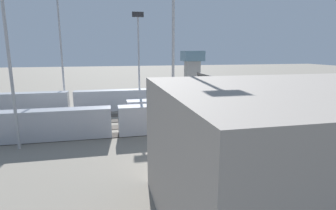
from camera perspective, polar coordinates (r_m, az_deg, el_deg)
The scene contains 16 objects.
ground_plane at distance 59.21m, azimuth 1.42°, elevation -2.71°, with size 400.00×400.00×0.00m, color gray.
track_bed_0 at distance 68.68m, azimuth -0.58°, elevation -0.65°, with size 140.00×2.80×0.12m, color #4C443D.
track_bed_1 at distance 63.92m, azimuth 0.35°, elevation -1.58°, with size 140.00×2.80×0.12m, color #4C443D.
track_bed_2 at distance 59.19m, azimuth 1.42°, elevation -2.65°, with size 140.00×2.80×0.12m, color #3D3833.
track_bed_3 at distance 54.52m, azimuth 2.69°, elevation -3.91°, with size 140.00×2.80×0.12m, color #4C443D.
track_bed_4 at distance 49.90m, azimuth 4.19°, elevation -5.41°, with size 140.00×2.80×0.12m, color #3D3833.
train_on_track_0 at distance 66.85m, azimuth -9.50°, elevation 1.09°, with size 71.40×3.00×5.00m.
train_on_track_3 at distance 64.97m, azimuth 24.53°, elevation -0.11°, with size 71.40×3.06×5.00m.
train_on_track_1 at distance 72.38m, azimuth 19.02°, elevation 1.41°, with size 47.20×3.00×5.00m.
train_on_track_4 at distance 53.40m, azimuth 15.70°, elevation -1.84°, with size 95.60×3.00×5.00m.
light_mast_0 at distance 68.84m, azimuth -6.28°, elevation 12.20°, with size 2.80×0.70×23.75m.
light_mast_1 at distance 43.29m, azimuth 1.13°, elevation 17.16°, with size 2.80×0.70×29.95m.
light_mast_2 at distance 70.49m, azimuth -21.95°, elevation 13.44°, with size 2.80×0.70×28.23m.
light_mast_3 at distance 44.60m, azimuth -31.29°, elevation 14.09°, with size 2.80×0.70×28.11m.
signal_gantry at distance 60.80m, azimuth 10.22°, elevation 4.61°, with size 0.70×25.00×8.80m.
control_tower at distance 82.15m, azimuth 5.16°, elevation 7.19°, with size 6.00×6.00×14.40m.
Camera 1 is at (13.82, 55.68, 14.63)m, focal length 28.69 mm.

